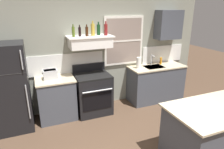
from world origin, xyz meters
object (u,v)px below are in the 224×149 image
at_px(toaster, 50,74).
at_px(kitchen_island, 211,134).
at_px(bottle_red_label_wine, 106,29).
at_px(paper_towel_roll, 139,63).
at_px(refrigerator, 10,88).
at_px(bottle_balsamic_dark, 80,32).
at_px(bottle_champagne_gold_foil, 93,29).
at_px(bottle_brown_stout, 87,31).
at_px(bottle_olive_oil_square, 73,32).
at_px(bottle_dark_green_wine, 99,30).
at_px(dish_soap_bottle, 161,61).
at_px(stove_range, 93,93).

height_order(toaster, kitchen_island, toaster).
xyz_separation_m(bottle_red_label_wine, paper_towel_roll, (0.83, -0.01, -0.82)).
xyz_separation_m(refrigerator, bottle_balsamic_dark, (1.44, 0.12, 0.98)).
xyz_separation_m(bottle_balsamic_dark, paper_towel_roll, (1.38, -0.06, -0.80)).
bearing_deg(bottle_champagne_gold_foil, refrigerator, -175.80).
height_order(refrigerator, bottle_brown_stout, bottle_brown_stout).
distance_m(bottle_olive_oil_square, bottle_dark_green_wine, 0.56).
xyz_separation_m(bottle_dark_green_wine, dish_soap_bottle, (1.67, -0.00, -0.86)).
height_order(bottle_balsamic_dark, dish_soap_bottle, bottle_balsamic_dark).
bearing_deg(kitchen_island, bottle_olive_oil_square, 125.85).
distance_m(bottle_red_label_wine, dish_soap_bottle, 1.77).
xyz_separation_m(stove_range, bottle_olive_oil_square, (-0.34, 0.08, 1.39)).
relative_size(bottle_brown_stout, bottle_red_label_wine, 0.80).
bearing_deg(bottle_brown_stout, refrigerator, -176.38).
bearing_deg(bottle_brown_stout, dish_soap_bottle, 1.77).
distance_m(toaster, bottle_dark_green_wine, 1.38).
height_order(refrigerator, bottle_dark_green_wine, bottle_dark_green_wine).
relative_size(stove_range, bottle_balsamic_dark, 4.68).
bearing_deg(toaster, bottle_red_label_wine, -1.80).
height_order(refrigerator, bottle_champagne_gold_foil, bottle_champagne_gold_foil).
relative_size(bottle_dark_green_wine, kitchen_island, 0.20).
distance_m(refrigerator, bottle_red_label_wine, 2.24).
xyz_separation_m(refrigerator, toaster, (0.77, 0.10, 0.15)).
distance_m(toaster, kitchen_island, 3.14).
bearing_deg(bottle_brown_stout, paper_towel_roll, -1.85).
distance_m(bottle_olive_oil_square, dish_soap_bottle, 2.38).
height_order(bottle_champagne_gold_foil, bottle_red_label_wine, bottle_champagne_gold_foil).
height_order(bottle_olive_oil_square, dish_soap_bottle, bottle_olive_oil_square).
distance_m(bottle_champagne_gold_foil, kitchen_island, 2.91).
xyz_separation_m(toaster, paper_towel_roll, (2.05, -0.04, 0.04)).
height_order(bottle_olive_oil_square, bottle_dark_green_wine, bottle_dark_green_wine).
bearing_deg(kitchen_island, bottle_champagne_gold_foil, 117.81).
bearing_deg(bottle_olive_oil_square, kitchen_island, -54.15).
relative_size(stove_range, bottle_olive_oil_square, 4.37).
relative_size(bottle_olive_oil_square, bottle_champagne_gold_foil, 0.82).
bearing_deg(bottle_dark_green_wine, toaster, -176.84).
relative_size(bottle_balsamic_dark, bottle_dark_green_wine, 0.84).
distance_m(refrigerator, bottle_balsamic_dark, 1.75).
bearing_deg(bottle_olive_oil_square, toaster, 179.29).
bearing_deg(stove_range, toaster, 174.66).
bearing_deg(bottle_champagne_gold_foil, bottle_olive_oil_square, -176.13).
bearing_deg(toaster, bottle_champagne_gold_foil, 1.31).
distance_m(bottle_red_label_wine, kitchen_island, 2.76).
distance_m(refrigerator, dish_soap_bottle, 3.54).
xyz_separation_m(bottle_olive_oil_square, bottle_dark_green_wine, (0.56, 0.07, 0.01)).
height_order(toaster, paper_towel_roll, paper_towel_roll).
xyz_separation_m(refrigerator, bottle_brown_stout, (1.59, 0.10, 0.99)).
bearing_deg(refrigerator, paper_towel_roll, 1.22).
relative_size(refrigerator, stove_range, 1.58).
distance_m(bottle_champagne_gold_foil, dish_soap_bottle, 2.01).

